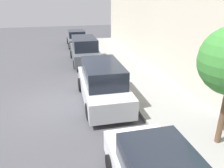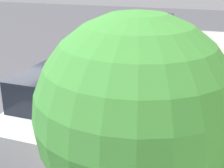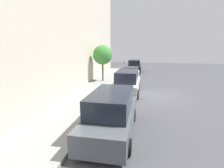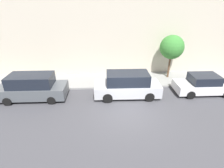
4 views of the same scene
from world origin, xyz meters
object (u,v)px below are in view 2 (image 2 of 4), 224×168
at_px(street_tree, 135,114).
at_px(parked_minivan_third, 66,101).
at_px(parked_minivan_fourth, 133,45).
at_px(parked_sedan_fifth, 158,27).

bearing_deg(street_tree, parked_minivan_third, 125.69).
height_order(parked_minivan_fourth, street_tree, street_tree).
relative_size(parked_sedan_fifth, street_tree, 1.17).
bearing_deg(street_tree, parked_minivan_fourth, 104.97).
xyz_separation_m(parked_minivan_third, parked_sedan_fifth, (0.06, 13.31, -0.19)).
bearing_deg(parked_sedan_fifth, street_tree, -80.27).
bearing_deg(parked_sedan_fifth, parked_minivan_fourth, -90.04).
xyz_separation_m(parked_minivan_third, parked_minivan_fourth, (0.05, 7.02, 0.00)).
xyz_separation_m(parked_minivan_fourth, street_tree, (3.02, -11.30, 2.04)).
distance_m(parked_minivan_fourth, parked_sedan_fifth, 6.29).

